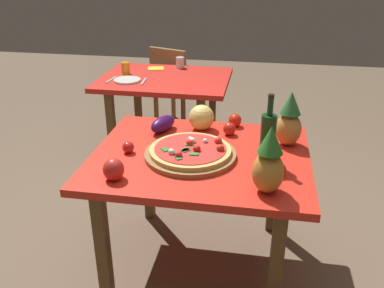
{
  "coord_description": "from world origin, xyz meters",
  "views": [
    {
      "loc": [
        0.29,
        -1.94,
        1.71
      ],
      "look_at": [
        -0.05,
        0.01,
        0.78
      ],
      "focal_mm": 38.82,
      "sensor_mm": 36.0,
      "label": 1
    }
  ],
  "objects_px": {
    "wine_bottle": "(268,138)",
    "bell_pepper": "(114,170)",
    "fork_utensil": "(111,80)",
    "drinking_glass_juice": "(126,68)",
    "pizza": "(191,150)",
    "tomato_beside_pepper": "(235,120)",
    "eggplant": "(163,124)",
    "tomato_at_corner": "(128,147)",
    "background_table": "(165,89)",
    "dining_chair": "(174,83)",
    "tomato_near_board": "(229,129)",
    "tomato_by_bottle": "(280,170)",
    "knife_utensil": "(144,81)",
    "dinner_plate": "(127,80)",
    "napkin_folded": "(156,68)",
    "pizza_board": "(190,155)",
    "pineapple_left": "(289,121)",
    "pineapple_right": "(269,163)",
    "display_table": "(200,169)",
    "drinking_glass_water": "(180,62)",
    "melon": "(202,117)"
  },
  "relations": [
    {
      "from": "pizza",
      "to": "fork_utensil",
      "type": "bearing_deg",
      "value": 125.39
    },
    {
      "from": "pineapple_right",
      "to": "eggplant",
      "type": "xyz_separation_m",
      "value": [
        -0.61,
        0.58,
        -0.1
      ]
    },
    {
      "from": "wine_bottle",
      "to": "fork_utensil",
      "type": "bearing_deg",
      "value": 135.43
    },
    {
      "from": "tomato_near_board",
      "to": "napkin_folded",
      "type": "distance_m",
      "value": 1.58
    },
    {
      "from": "pineapple_right",
      "to": "drinking_glass_juice",
      "type": "xyz_separation_m",
      "value": [
        -1.22,
        1.74,
        -0.09
      ]
    },
    {
      "from": "fork_utensil",
      "to": "drinking_glass_juice",
      "type": "bearing_deg",
      "value": 77.14
    },
    {
      "from": "background_table",
      "to": "tomato_by_bottle",
      "type": "bearing_deg",
      "value": -59.02
    },
    {
      "from": "bell_pepper",
      "to": "dining_chair",
      "type": "bearing_deg",
      "value": 95.56
    },
    {
      "from": "melon",
      "to": "eggplant",
      "type": "height_order",
      "value": "melon"
    },
    {
      "from": "display_table",
      "to": "bell_pepper",
      "type": "height_order",
      "value": "bell_pepper"
    },
    {
      "from": "pineapple_right",
      "to": "bell_pepper",
      "type": "height_order",
      "value": "pineapple_right"
    },
    {
      "from": "background_table",
      "to": "bell_pepper",
      "type": "height_order",
      "value": "bell_pepper"
    },
    {
      "from": "eggplant",
      "to": "dinner_plate",
      "type": "relative_size",
      "value": 0.91
    },
    {
      "from": "tomato_near_board",
      "to": "tomato_at_corner",
      "type": "bearing_deg",
      "value": -147.27
    },
    {
      "from": "pineapple_left",
      "to": "fork_utensil",
      "type": "relative_size",
      "value": 1.69
    },
    {
      "from": "dinner_plate",
      "to": "napkin_folded",
      "type": "relative_size",
      "value": 1.57
    },
    {
      "from": "tomato_beside_pepper",
      "to": "knife_utensil",
      "type": "xyz_separation_m",
      "value": [
        -0.81,
        0.81,
        -0.04
      ]
    },
    {
      "from": "bell_pepper",
      "to": "drinking_glass_water",
      "type": "height_order",
      "value": "bell_pepper"
    },
    {
      "from": "dining_chair",
      "to": "tomato_by_bottle",
      "type": "bearing_deg",
      "value": 134.91
    },
    {
      "from": "tomato_beside_pepper",
      "to": "pineapple_left",
      "type": "bearing_deg",
      "value": -34.51
    },
    {
      "from": "pizza_board",
      "to": "fork_utensil",
      "type": "distance_m",
      "value": 1.54
    },
    {
      "from": "tomato_near_board",
      "to": "dinner_plate",
      "type": "height_order",
      "value": "tomato_near_board"
    },
    {
      "from": "tomato_by_bottle",
      "to": "tomato_near_board",
      "type": "xyz_separation_m",
      "value": [
        -0.28,
        0.44,
        0.01
      ]
    },
    {
      "from": "pineapple_left",
      "to": "napkin_folded",
      "type": "height_order",
      "value": "pineapple_left"
    },
    {
      "from": "eggplant",
      "to": "tomato_at_corner",
      "type": "height_order",
      "value": "eggplant"
    },
    {
      "from": "pizza_board",
      "to": "napkin_folded",
      "type": "xyz_separation_m",
      "value": [
        -0.62,
        1.68,
        -0.01
      ]
    },
    {
      "from": "dining_chair",
      "to": "pizza_board",
      "type": "bearing_deg",
      "value": 125.15
    },
    {
      "from": "tomato_at_corner",
      "to": "wine_bottle",
      "type": "bearing_deg",
      "value": 0.65
    },
    {
      "from": "tomato_by_bottle",
      "to": "display_table",
      "type": "bearing_deg",
      "value": 158.06
    },
    {
      "from": "display_table",
      "to": "eggplant",
      "type": "bearing_deg",
      "value": 135.17
    },
    {
      "from": "pizza_board",
      "to": "tomato_by_bottle",
      "type": "xyz_separation_m",
      "value": [
        0.45,
        -0.12,
        0.02
      ]
    },
    {
      "from": "pizza_board",
      "to": "pineapple_right",
      "type": "xyz_separation_m",
      "value": [
        0.39,
        -0.27,
        0.13
      ]
    },
    {
      "from": "pizza",
      "to": "bell_pepper",
      "type": "bearing_deg",
      "value": -137.44
    },
    {
      "from": "pineapple_right",
      "to": "knife_utensil",
      "type": "bearing_deg",
      "value": 123.23
    },
    {
      "from": "tomato_at_corner",
      "to": "dining_chair",
      "type": "bearing_deg",
      "value": 95.73
    },
    {
      "from": "pizza",
      "to": "tomato_near_board",
      "type": "bearing_deg",
      "value": 61.67
    },
    {
      "from": "knife_utensil",
      "to": "tomato_beside_pepper",
      "type": "bearing_deg",
      "value": -49.01
    },
    {
      "from": "dining_chair",
      "to": "pizza_board",
      "type": "relative_size",
      "value": 1.79
    },
    {
      "from": "drinking_glass_juice",
      "to": "fork_utensil",
      "type": "height_order",
      "value": "drinking_glass_juice"
    },
    {
      "from": "eggplant",
      "to": "fork_utensil",
      "type": "bearing_deg",
      "value": 125.22
    },
    {
      "from": "dining_chair",
      "to": "tomato_by_bottle",
      "type": "xyz_separation_m",
      "value": [
        0.99,
        -2.19,
        0.28
      ]
    },
    {
      "from": "background_table",
      "to": "eggplant",
      "type": "distance_m",
      "value": 1.15
    },
    {
      "from": "wine_bottle",
      "to": "bell_pepper",
      "type": "relative_size",
      "value": 3.3
    },
    {
      "from": "eggplant",
      "to": "drinking_glass_juice",
      "type": "relative_size",
      "value": 1.95
    },
    {
      "from": "bell_pepper",
      "to": "dinner_plate",
      "type": "distance_m",
      "value": 1.61
    },
    {
      "from": "pineapple_right",
      "to": "eggplant",
      "type": "bearing_deg",
      "value": 136.5
    },
    {
      "from": "tomato_by_bottle",
      "to": "knife_utensil",
      "type": "xyz_separation_m",
      "value": [
        -1.06,
        1.38,
        -0.03
      ]
    },
    {
      "from": "pizza",
      "to": "tomato_beside_pepper",
      "type": "bearing_deg",
      "value": 66.95
    },
    {
      "from": "knife_utensil",
      "to": "pineapple_left",
      "type": "bearing_deg",
      "value": -46.43
    },
    {
      "from": "pizza",
      "to": "drinking_glass_juice",
      "type": "xyz_separation_m",
      "value": [
        -0.83,
        1.46,
        0.01
      ]
    }
  ]
}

